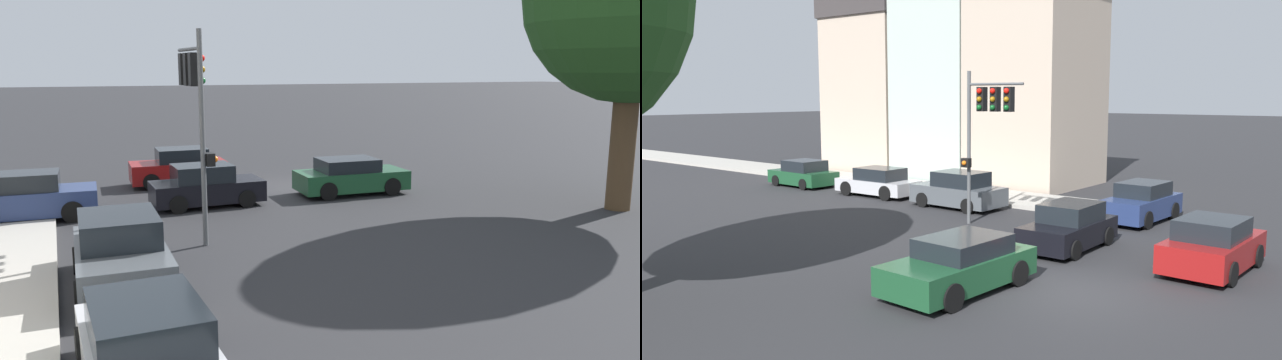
{
  "view_description": "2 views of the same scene",
  "coord_description": "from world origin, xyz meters",
  "views": [
    {
      "loc": [
        8.81,
        23.63,
        4.83
      ],
      "look_at": [
        1.05,
        5.41,
        1.25
      ],
      "focal_mm": 35.0,
      "sensor_mm": 36.0,
      "label": 1
    },
    {
      "loc": [
        -13.61,
        -7.22,
        4.92
      ],
      "look_at": [
        1.84,
        4.85,
        2.25
      ],
      "focal_mm": 35.0,
      "sensor_mm": 36.0,
      "label": 2
    }
  ],
  "objects": [
    {
      "name": "ground_plane",
      "position": [
        0.0,
        0.0,
        0.0
      ],
      "size": [
        300.0,
        300.0,
        0.0
      ],
      "primitive_type": "plane",
      "color": "#28282B"
    },
    {
      "name": "parked_car_0",
      "position": [
        7.66,
        9.59,
        0.75
      ],
      "size": [
        2.07,
        4.16,
        1.61
      ],
      "rotation": [
        0.0,
        0.0,
        1.55
      ],
      "color": "#4C5156",
      "rests_on": "ground_plane"
    },
    {
      "name": "crossing_car_1",
      "position": [
        -1.57,
        2.25,
        0.67
      ],
      "size": [
        4.29,
        2.13,
        1.39
      ],
      "rotation": [
        0.0,
        0.0,
        3.1
      ],
      "color": "#194728",
      "rests_on": "ground_plane"
    },
    {
      "name": "crossing_car_3",
      "position": [
        4.06,
        2.19,
        0.69
      ],
      "size": [
        3.88,
        1.9,
        1.48
      ],
      "rotation": [
        0.0,
        0.0,
        3.16
      ],
      "color": "black",
      "rests_on": "ground_plane"
    },
    {
      "name": "traffic_signal",
      "position": [
        5.19,
        6.32,
        4.2
      ],
      "size": [
        0.63,
        2.53,
        5.83
      ],
      "rotation": [
        0.0,
        0.0,
        3.18
      ],
      "color": "#515456",
      "rests_on": "ground_plane"
    },
    {
      "name": "parked_car_1",
      "position": [
        7.76,
        14.69,
        0.67
      ],
      "size": [
        2.01,
        4.28,
        1.41
      ],
      "rotation": [
        0.0,
        0.0,
        1.6
      ],
      "color": "#B7B7BC",
      "rests_on": "ground_plane"
    },
    {
      "name": "crossing_car_0",
      "position": [
        9.73,
        2.06,
        0.73
      ],
      "size": [
        4.09,
        2.0,
        1.55
      ],
      "rotation": [
        0.0,
        0.0,
        3.09
      ],
      "color": "navy",
      "rests_on": "ground_plane"
    },
    {
      "name": "crossing_car_2",
      "position": [
        4.17,
        -2.25,
        0.72
      ],
      "size": [
        3.92,
        2.04,
        1.54
      ],
      "rotation": [
        0.0,
        0.0,
        -0.03
      ],
      "color": "maroon",
      "rests_on": "ground_plane"
    }
  ]
}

